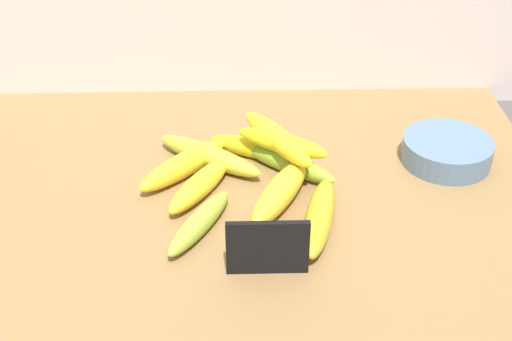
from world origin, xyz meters
The scene contains 13 objects.
counter_top centered at (0.00, 0.00, 1.50)cm, with size 110.00×76.00×3.00cm, color olive.
chalkboard_sign centered at (8.54, -15.32, 6.86)cm, with size 11.00×1.80×8.40cm.
fruit_bowl centered at (39.48, 11.11, 5.08)cm, with size 14.77×14.77×4.17cm, color slate.
banana_0 centered at (-4.05, 8.24, 4.96)cm, with size 18.55×3.93×3.93cm, color yellow.
banana_1 centered at (12.39, 9.29, 4.72)cm, with size 19.29×3.44×3.44cm, color #8FB92E.
banana_2 centered at (-1.22, 2.58, 4.84)cm, with size 16.07×3.69×3.69cm, color yellow.
banana_3 centered at (16.46, -6.14, 5.03)cm, with size 18.57×4.05×4.05cm, color gold.
banana_4 centered at (11.15, -0.29, 5.17)cm, with size 18.10×4.34×4.34cm, color yellow.
banana_5 centered at (-0.90, -6.48, 4.63)cm, with size 16.38×3.26×3.26cm, color #99B838.
banana_6 centered at (7.42, 13.52, 4.69)cm, with size 15.97×3.38×3.38cm, color yellow.
banana_7 centered at (0.08, 11.13, 4.82)cm, with size 20.37×3.64×3.64cm, color gold.
banana_8 centered at (11.92, 9.43, 8.12)cm, with size 15.88×3.35×3.35cm, color yellow.
banana_9 centered at (11.16, 10.51, 8.32)cm, with size 18.97×3.74×3.74cm, color yellow.
Camera 1 is at (5.13, -84.82, 65.84)cm, focal length 48.29 mm.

